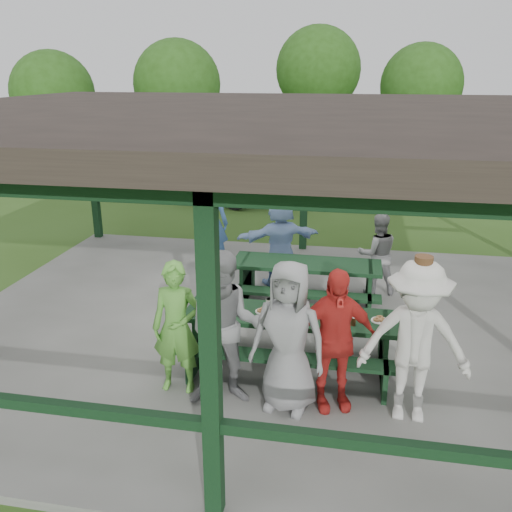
% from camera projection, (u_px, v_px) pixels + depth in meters
% --- Properties ---
extents(ground, '(90.00, 90.00, 0.00)m').
position_uv_depth(ground, '(277.00, 330.00, 8.39)').
color(ground, '#33561A').
rests_on(ground, ground).
extents(concrete_slab, '(10.00, 8.00, 0.10)m').
position_uv_depth(concrete_slab, '(277.00, 327.00, 8.37)').
color(concrete_slab, slate).
rests_on(concrete_slab, ground).
extents(pavilion_structure, '(10.60, 8.60, 3.24)m').
position_uv_depth(pavilion_structure, '(280.00, 120.00, 7.35)').
color(pavilion_structure, black).
rests_on(pavilion_structure, concrete_slab).
extents(picnic_table_near, '(2.74, 1.39, 0.75)m').
position_uv_depth(picnic_table_near, '(291.00, 333.00, 7.03)').
color(picnic_table_near, black).
rests_on(picnic_table_near, concrete_slab).
extents(picnic_table_far, '(2.40, 1.39, 0.75)m').
position_uv_depth(picnic_table_far, '(306.00, 278.00, 8.89)').
color(picnic_table_far, black).
rests_on(picnic_table_far, concrete_slab).
extents(table_setting, '(2.27, 0.45, 0.10)m').
position_uv_depth(table_setting, '(287.00, 310.00, 6.96)').
color(table_setting, white).
rests_on(table_setting, picnic_table_near).
extents(contestant_green, '(0.61, 0.42, 1.64)m').
position_uv_depth(contestant_green, '(177.00, 328.00, 6.42)').
color(contestant_green, '#569F38').
rests_on(contestant_green, concrete_slab).
extents(contestant_grey_left, '(1.05, 0.90, 1.86)m').
position_uv_depth(contestant_grey_left, '(226.00, 330.00, 6.13)').
color(contestant_grey_left, gray).
rests_on(contestant_grey_left, concrete_slab).
extents(contestant_grey_mid, '(0.96, 0.72, 1.78)m').
position_uv_depth(contestant_grey_mid, '(288.00, 337.00, 6.04)').
color(contestant_grey_mid, gray).
rests_on(contestant_grey_mid, concrete_slab).
extents(contestant_red, '(1.07, 0.70, 1.70)m').
position_uv_depth(contestant_red, '(334.00, 340.00, 6.07)').
color(contestant_red, red).
rests_on(contestant_red, concrete_slab).
extents(contestant_white_fedora, '(1.22, 0.73, 1.92)m').
position_uv_depth(contestant_white_fedora, '(415.00, 342.00, 5.83)').
color(contestant_white_fedora, silver).
rests_on(contestant_white_fedora, concrete_slab).
extents(spectator_lblue, '(1.59, 1.08, 1.64)m').
position_uv_depth(spectator_lblue, '(280.00, 240.00, 9.68)').
color(spectator_lblue, '#98B9EB').
rests_on(spectator_lblue, concrete_slab).
extents(spectator_blue, '(0.66, 0.44, 1.80)m').
position_uv_depth(spectator_blue, '(211.00, 223.00, 10.47)').
color(spectator_blue, '#4470B0').
rests_on(spectator_blue, concrete_slab).
extents(spectator_grey, '(0.80, 0.68, 1.43)m').
position_uv_depth(spectator_grey, '(377.00, 254.00, 9.31)').
color(spectator_grey, gray).
rests_on(spectator_grey, concrete_slab).
extents(pickup_truck, '(5.35, 2.99, 1.41)m').
position_uv_depth(pickup_truck, '(384.00, 175.00, 16.84)').
color(pickup_truck, silver).
rests_on(pickup_truck, ground).
extents(farm_trailer, '(4.26, 2.87, 1.51)m').
position_uv_depth(farm_trailer, '(225.00, 176.00, 16.49)').
color(farm_trailer, navy).
rests_on(farm_trailer, ground).
extents(tree_far_left, '(3.13, 3.13, 4.88)m').
position_uv_depth(tree_far_left, '(177.00, 84.00, 19.46)').
color(tree_far_left, '#382216').
rests_on(tree_far_left, ground).
extents(tree_left, '(3.59, 3.59, 5.61)m').
position_uv_depth(tree_left, '(318.00, 70.00, 22.96)').
color(tree_left, '#382216').
rests_on(tree_left, ground).
extents(tree_mid, '(3.07, 3.07, 4.80)m').
position_uv_depth(tree_mid, '(421.00, 85.00, 20.54)').
color(tree_mid, '#382216').
rests_on(tree_mid, ground).
extents(tree_edge_left, '(2.87, 2.87, 4.48)m').
position_uv_depth(tree_edge_left, '(53.00, 93.00, 18.94)').
color(tree_edge_left, '#382216').
rests_on(tree_edge_left, ground).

